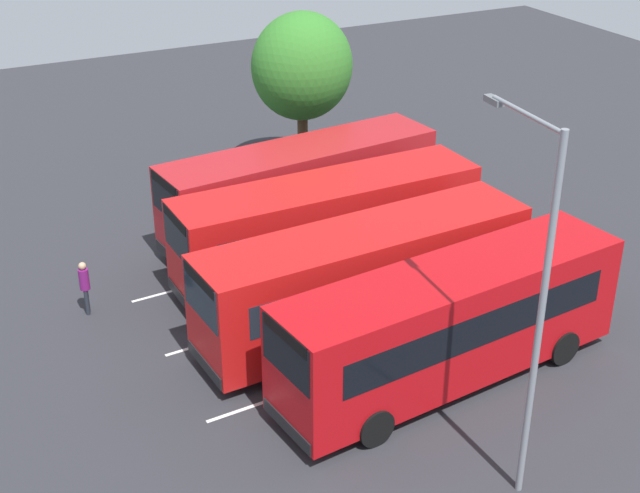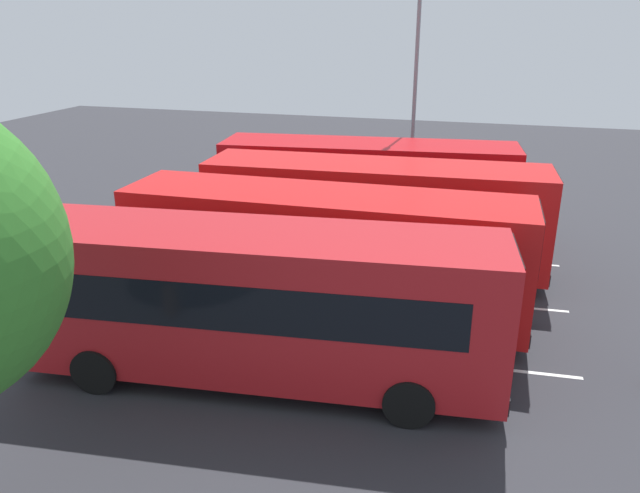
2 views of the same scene
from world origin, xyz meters
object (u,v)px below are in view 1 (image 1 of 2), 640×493
bus_far_right (450,322)px  street_lamp (536,296)px  bus_far_left (299,188)px  bus_center_right (364,278)px  bus_center_left (327,226)px  depot_tree (302,67)px  pedestrian (85,283)px

bus_far_right → street_lamp: street_lamp is taller
bus_far_left → bus_center_right: (1.17, 6.85, 0.00)m
street_lamp → bus_center_left: bearing=1.1°
bus_far_left → bus_far_right: size_ratio=1.00×
bus_center_left → bus_center_right: size_ratio=0.99×
bus_center_left → bus_far_right: same height
bus_center_right → bus_far_right: same height
bus_center_left → depot_tree: size_ratio=1.52×
pedestrian → street_lamp: street_lamp is taller
street_lamp → depot_tree: street_lamp is taller
bus_far_left → bus_center_right: bearing=74.6°
bus_center_left → pedestrian: size_ratio=5.80×
pedestrian → bus_center_left: bearing=6.7°
bus_center_right → depot_tree: (-3.90, -12.25, 2.76)m
bus_center_right → depot_tree: bearing=-110.8°
bus_center_left → street_lamp: (0.65, 11.01, 3.25)m
bus_center_right → pedestrian: bearing=-37.3°
bus_center_left → bus_far_right: bearing=91.3°
bus_far_left → depot_tree: depot_tree is taller
pedestrian → depot_tree: depot_tree is taller
bus_far_right → pedestrian: (8.07, -8.08, -0.82)m
bus_far_left → street_lamp: (1.20, 14.26, 3.25)m
bus_far_right → depot_tree: (-3.03, -15.46, 2.76)m
bus_center_right → bus_far_right: (-0.87, 3.20, 0.00)m
pedestrian → street_lamp: size_ratio=0.20×
bus_center_right → bus_far_right: bearing=102.1°
bus_far_right → street_lamp: size_ratio=1.18×
pedestrian → street_lamp: 14.79m
bus_center_right → pedestrian: bus_center_right is taller
depot_tree → bus_center_left: bearing=69.2°
bus_far_left → bus_center_right: size_ratio=1.01×
bus_far_left → bus_center_left: 3.30m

